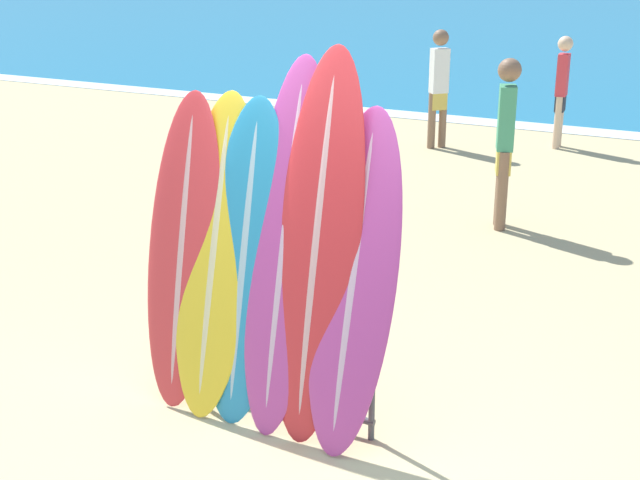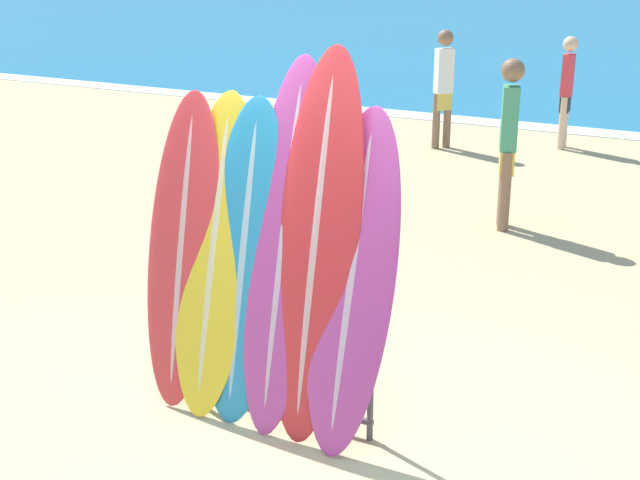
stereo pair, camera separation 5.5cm
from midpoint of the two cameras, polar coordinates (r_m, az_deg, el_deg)
ground_plane at (r=5.70m, az=-1.11°, el=-12.77°), size 160.00×160.00×0.00m
surfboard_rack at (r=5.79m, az=-3.34°, el=-6.62°), size 1.55×0.04×0.93m
surfboard_slot_0 at (r=5.89m, az=-8.51°, el=-0.74°), size 0.54×0.52×2.06m
surfboard_slot_1 at (r=5.76m, az=-6.50°, el=-1.05°), size 0.57×0.61×2.08m
surfboard_slot_2 at (r=5.65m, az=-4.62°, el=-1.46°), size 0.58×0.54×2.06m
surfboard_slot_3 at (r=5.49m, az=-2.04°, el=-0.55°), size 0.52×0.67×2.33m
surfboard_slot_4 at (r=5.38m, az=0.07°, el=-0.57°), size 0.56×0.64×2.40m
surfboard_slot_5 at (r=5.31m, az=2.39°, el=-2.81°), size 0.54×0.67×2.06m
person_near_water at (r=9.52m, az=12.12°, el=6.41°), size 0.24×0.30×1.80m
person_mid_beach at (r=13.47m, az=15.62°, el=9.35°), size 0.22×0.27×1.61m
person_far_right at (r=13.09m, az=8.02°, el=9.83°), size 0.29×0.29×1.70m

